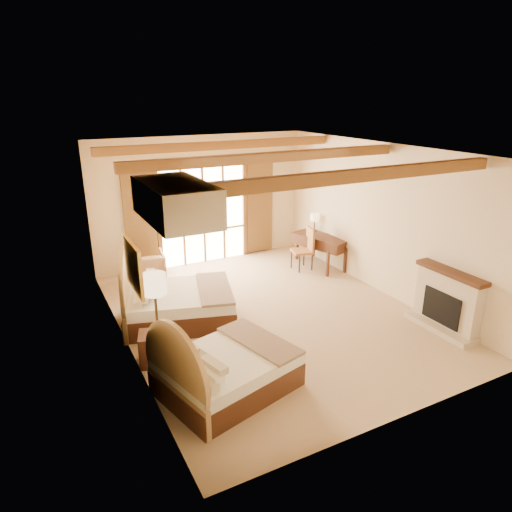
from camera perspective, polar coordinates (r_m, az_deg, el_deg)
floor at (r=9.13m, az=1.65°, el=-7.29°), size 7.00×7.00×0.00m
wall_back at (r=11.60m, az=-6.75°, el=6.91°), size 5.50×0.00×5.50m
wall_left at (r=7.64m, az=-16.58°, el=-0.60°), size 0.00×7.00×7.00m
wall_right at (r=10.11m, az=15.54°, el=4.40°), size 0.00×7.00×7.00m
ceiling at (r=8.19m, az=1.87°, el=13.08°), size 7.00×7.00×0.00m
ceiling_beams at (r=8.21m, az=1.86°, el=12.24°), size 5.39×4.60×0.18m
french_doors at (r=11.63m, az=-6.58°, el=5.17°), size 3.95×0.08×2.60m
fireplace at (r=9.08m, az=22.69°, el=-5.51°), size 0.46×1.40×1.16m
painting at (r=6.90m, az=-15.05°, el=-1.30°), size 0.06×0.95×0.75m
canopy_valance at (r=5.47m, az=-10.04°, el=6.78°), size 0.70×1.40×0.45m
bed_near at (r=6.82m, az=-4.64°, el=-13.97°), size 2.18×1.82×1.22m
bed_far at (r=8.82m, az=-10.50°, el=-5.77°), size 2.43×2.04×1.33m
nightstand at (r=7.68m, az=-12.69°, el=-11.18°), size 0.55×0.55×0.53m
floor_lamp at (r=6.78m, az=-12.56°, el=-4.25°), size 0.36×0.36×1.70m
armchair at (r=10.81m, az=-13.42°, el=-1.37°), size 0.86×0.88×0.71m
ottoman at (r=10.25m, az=-8.87°, el=-3.08°), size 0.77×0.77×0.43m
desk at (r=11.59m, az=8.06°, el=0.76°), size 1.02×1.58×0.79m
desk_chair at (r=11.35m, az=5.86°, el=-0.04°), size 0.56×0.56×1.05m
desk_lamp at (r=11.81m, az=7.34°, el=4.73°), size 0.22×0.22×0.45m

